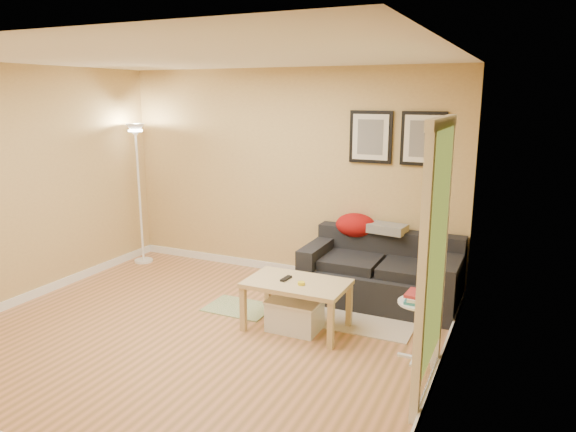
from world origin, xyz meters
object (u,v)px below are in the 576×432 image
object	(u,v)px
sofa	(381,270)
coffee_table	(297,305)
storage_bin	(295,314)
side_table	(417,331)
book_stack	(418,297)
floor_lamp	(140,198)

from	to	relation	value
sofa	coffee_table	size ratio (longest dim) A/B	1.72
sofa	storage_bin	world-z (taller)	sofa
storage_bin	side_table	bearing A→B (deg)	-4.92
book_stack	floor_lamp	distance (m)	4.20
storage_bin	floor_lamp	world-z (taller)	floor_lamp
coffee_table	side_table	xyz separation A→B (m)	(1.21, -0.13, 0.02)
side_table	book_stack	bearing A→B (deg)	146.97
storage_bin	book_stack	size ratio (longest dim) A/B	2.04
coffee_table	book_stack	xyz separation A→B (m)	(1.20, -0.13, 0.33)
coffee_table	storage_bin	xyz separation A→B (m)	(-0.01, -0.03, -0.09)
sofa	storage_bin	distance (m)	1.24
sofa	side_table	xyz separation A→B (m)	(0.64, -1.18, -0.10)
coffee_table	storage_bin	distance (m)	0.09
book_stack	sofa	bearing A→B (deg)	120.95
coffee_table	book_stack	size ratio (longest dim) A/B	3.92
side_table	floor_lamp	distance (m)	4.24
coffee_table	floor_lamp	size ratio (longest dim) A/B	0.52
sofa	coffee_table	world-z (taller)	sofa
sofa	coffee_table	xyz separation A→B (m)	(-0.57, -1.05, -0.13)
sofa	floor_lamp	xyz separation A→B (m)	(-3.38, 0.03, 0.53)
sofa	floor_lamp	bearing A→B (deg)	179.56
floor_lamp	storage_bin	bearing A→B (deg)	-21.43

